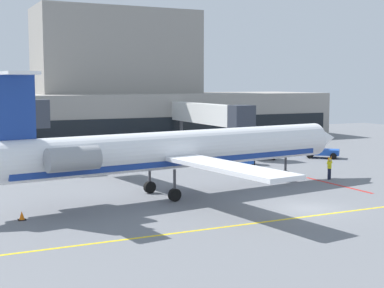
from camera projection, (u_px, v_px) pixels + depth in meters
ground at (309, 210)px, 37.24m from camera, size 120.00×120.00×0.11m
terminal_building at (124, 95)px, 81.67m from camera, size 60.53×16.11×18.76m
jet_bridge_west at (23, 112)px, 58.89m from camera, size 2.40×16.39×6.65m
jet_bridge_east at (210, 115)px, 67.59m from camera, size 2.40×17.96×5.82m
regional_jet at (172, 150)px, 41.22m from camera, size 33.40×24.72×8.90m
baggage_tug at (243, 155)px, 57.02m from camera, size 2.90×3.51×2.17m
pushback_tractor at (265, 151)px, 61.44m from camera, size 3.25×3.57×1.94m
belt_loader at (319, 149)px, 62.36m from camera, size 3.72×3.66×2.06m
fuel_tank at (274, 137)px, 69.74m from camera, size 7.22×2.75×2.79m
marshaller at (329, 168)px, 48.48m from camera, size 0.82×0.34×1.97m
safety_cone_alpha at (262, 175)px, 49.22m from camera, size 0.47×0.47×0.55m
safety_cone_bravo at (22, 216)px, 34.17m from camera, size 0.47×0.47×0.55m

